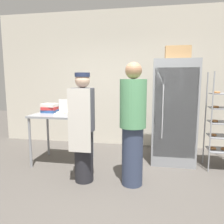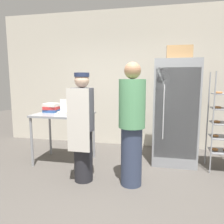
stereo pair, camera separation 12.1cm
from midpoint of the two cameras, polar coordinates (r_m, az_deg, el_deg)
ground_plane at (r=3.02m, az=1.10°, el=-21.58°), size 14.00×14.00×0.00m
back_wall at (r=5.03m, az=6.68°, el=8.51°), size 6.40×0.12×3.05m
refrigerator at (r=4.10m, az=16.95°, el=-0.09°), size 0.76×0.70×1.86m
prep_counter at (r=4.04m, az=-11.64°, el=-1.92°), size 1.00×0.74×0.91m
donut_box at (r=3.78m, az=-11.42°, el=-0.17°), size 0.26×0.23×0.27m
blender_pitcher at (r=4.01m, az=-6.97°, el=1.54°), size 0.14×0.14×0.29m
binder_stack at (r=4.24m, az=-14.73°, el=1.09°), size 0.28×0.25×0.17m
cardboard_storage_box at (r=4.05m, az=18.00°, el=14.51°), size 0.43×0.30×0.23m
person_baker at (r=3.22m, az=-6.61°, el=-3.70°), size 0.34×0.36×1.61m
person_customer at (r=3.08m, az=6.33°, el=-3.20°), size 0.37×0.37×1.75m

